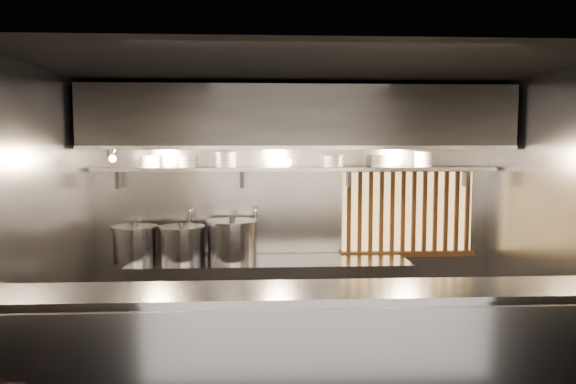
{
  "coord_description": "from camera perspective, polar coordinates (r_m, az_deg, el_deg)",
  "views": [
    {
      "loc": [
        -0.43,
        -4.86,
        2.17
      ],
      "look_at": [
        -0.13,
        0.55,
        1.69
      ],
      "focal_mm": 35.0,
      "sensor_mm": 36.0,
      "label": 1
    }
  ],
  "objects": [
    {
      "name": "bowl_stack_3",
      "position": [
        6.24,
        4.66,
        3.15
      ],
      "size": [
        0.22,
        0.22,
        0.13
      ],
      "color": "white",
      "rests_on": "bowl_shelf"
    },
    {
      "name": "wall_left",
      "position": [
        5.24,
        -23.48,
        -3.83
      ],
      "size": [
        0.0,
        3.0,
        3.0
      ],
      "primitive_type": "plane",
      "rotation": [
        1.57,
        0.0,
        1.57
      ],
      "color": "gray",
      "rests_on": "floor"
    },
    {
      "name": "stock_pot_mid",
      "position": [
        6.14,
        -10.73,
        -5.16
      ],
      "size": [
        0.64,
        0.64,
        0.42
      ],
      "rotation": [
        0.0,
        0.0,
        -0.33
      ],
      "color": "#9C9CA1",
      "rests_on": "cooking_bench"
    },
    {
      "name": "cooking_bench",
      "position": [
        6.23,
        -1.88,
        -10.98
      ],
      "size": [
        3.0,
        0.7,
        0.9
      ],
      "primitive_type": "cube",
      "color": "#9C9CA1",
      "rests_on": "floor"
    },
    {
      "name": "bowl_stack_4",
      "position": [
        6.33,
        9.39,
        3.13
      ],
      "size": [
        0.22,
        0.22,
        0.13
      ],
      "color": "white",
      "rests_on": "bowl_shelf"
    },
    {
      "name": "serving_counter",
      "position": [
        4.24,
        3.05,
        -17.21
      ],
      "size": [
        4.5,
        0.56,
        1.13
      ],
      "color": "#9C9CA1",
      "rests_on": "floor"
    },
    {
      "name": "wall_right",
      "position": [
        5.6,
        25.5,
        -3.36
      ],
      "size": [
        0.0,
        3.0,
        3.0
      ],
      "primitive_type": "plane",
      "rotation": [
        1.57,
        0.0,
        -1.57
      ],
      "color": "gray",
      "rests_on": "floor"
    },
    {
      "name": "stock_pot_right",
      "position": [
        6.1,
        -5.69,
        -4.89
      ],
      "size": [
        0.72,
        0.72,
        0.48
      ],
      "rotation": [
        0.0,
        0.0,
        0.37
      ],
      "color": "#9C9CA1",
      "rests_on": "cooking_bench"
    },
    {
      "name": "heat_lamp",
      "position": [
        5.89,
        -17.62,
        3.8
      ],
      "size": [
        0.25,
        0.35,
        0.2
      ],
      "color": "#9C9CA1",
      "rests_on": "exhaust_hood"
    },
    {
      "name": "ceiling",
      "position": [
        4.92,
        1.93,
        12.39
      ],
      "size": [
        4.5,
        4.5,
        0.0
      ],
      "primitive_type": "plane",
      "rotation": [
        3.14,
        0.0,
        0.0
      ],
      "color": "black",
      "rests_on": "wall_back"
    },
    {
      "name": "bowl_stack_2",
      "position": [
        6.19,
        -6.37,
        3.29
      ],
      "size": [
        0.23,
        0.23,
        0.17
      ],
      "color": "white",
      "rests_on": "bowl_shelf"
    },
    {
      "name": "stock_pot_left",
      "position": [
        6.25,
        -15.28,
        -5.06
      ],
      "size": [
        0.51,
        0.51,
        0.42
      ],
      "rotation": [
        0.0,
        0.0,
        -0.06
      ],
      "color": "#9C9CA1",
      "rests_on": "cooking_bench"
    },
    {
      "name": "pendant_bulb",
      "position": [
        6.07,
        -0.05,
        3.07
      ],
      "size": [
        0.09,
        0.09,
        0.19
      ],
      "color": "#2D2D30",
      "rests_on": "exhaust_hood"
    },
    {
      "name": "bowl_stack_5",
      "position": [
        6.46,
        13.59,
        3.26
      ],
      "size": [
        0.21,
        0.21,
        0.17
      ],
      "color": "white",
      "rests_on": "bowl_shelf"
    },
    {
      "name": "faucet_right",
      "position": [
        6.28,
        -3.32,
        -2.86
      ],
      "size": [
        0.04,
        0.3,
        0.5
      ],
      "color": "silver",
      "rests_on": "wall_back"
    },
    {
      "name": "faucet_left",
      "position": [
        6.33,
        -9.68,
        -2.88
      ],
      "size": [
        0.04,
        0.3,
        0.5
      ],
      "color": "silver",
      "rests_on": "wall_back"
    },
    {
      "name": "bowl_shelf",
      "position": [
        6.2,
        0.82,
        2.36
      ],
      "size": [
        4.4,
        0.34,
        0.04
      ],
      "primitive_type": "cube",
      "color": "#9C9CA1",
      "rests_on": "wall_back"
    },
    {
      "name": "bowl_stack_0",
      "position": [
        6.29,
        -13.85,
        3.03
      ],
      "size": [
        0.23,
        0.23,
        0.13
      ],
      "color": "white",
      "rests_on": "bowl_shelf"
    },
    {
      "name": "floor",
      "position": [
        5.34,
        1.84,
        -18.95
      ],
      "size": [
        4.5,
        4.5,
        0.0
      ],
      "primitive_type": "plane",
      "color": "black",
      "rests_on": "ground"
    },
    {
      "name": "bowl_stack_1",
      "position": [
        6.23,
        -10.21,
        3.08
      ],
      "size": [
        0.2,
        0.2,
        0.13
      ],
      "color": "white",
      "rests_on": "bowl_shelf"
    },
    {
      "name": "wall_back",
      "position": [
        6.42,
        0.7,
        -1.85
      ],
      "size": [
        4.5,
        0.0,
        4.5
      ],
      "primitive_type": "plane",
      "rotation": [
        1.57,
        0.0,
        0.0
      ],
      "color": "gray",
      "rests_on": "floor"
    },
    {
      "name": "wood_screen",
      "position": [
        6.59,
        12.08,
        -1.95
      ],
      "size": [
        1.56,
        0.09,
        1.04
      ],
      "color": "#FFCA72",
      "rests_on": "wall_back"
    },
    {
      "name": "exhaust_hood",
      "position": [
        5.98,
        0.97,
        7.48
      ],
      "size": [
        4.4,
        0.81,
        0.65
      ],
      "color": "#2D2D30",
      "rests_on": "ceiling"
    }
  ]
}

